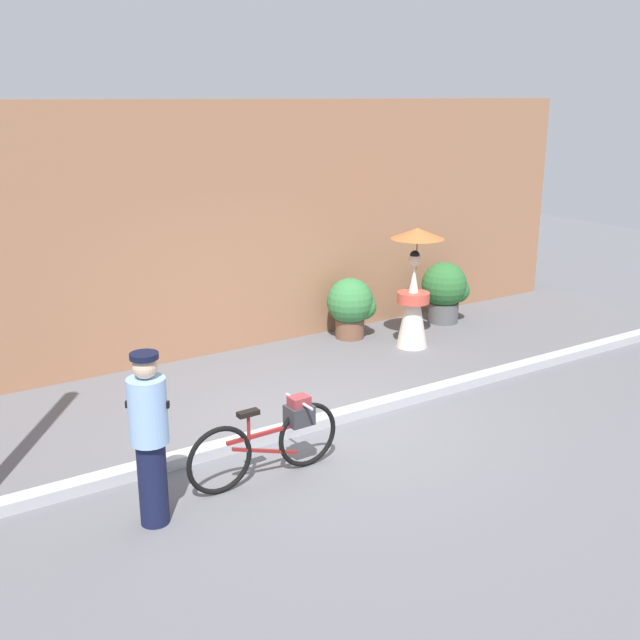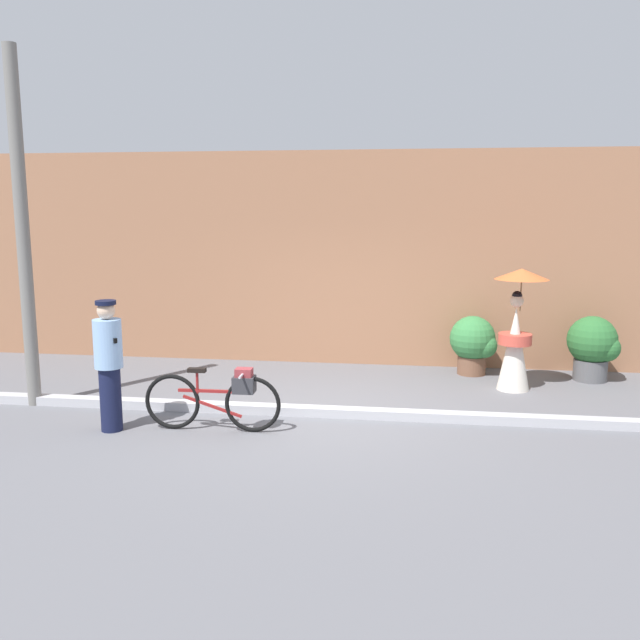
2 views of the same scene
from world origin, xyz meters
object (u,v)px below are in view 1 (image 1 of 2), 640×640
at_px(person_officer, 150,435).
at_px(bicycle_near_officer, 273,438).
at_px(person_with_parasol, 414,288).
at_px(potted_plant_small, 352,305).
at_px(potted_plant_by_door, 446,290).

bearing_deg(person_officer, bicycle_near_officer, 7.30).
xyz_separation_m(person_with_parasol, potted_plant_small, (-0.53, 0.86, -0.38)).
xyz_separation_m(bicycle_near_officer, person_officer, (-1.33, -0.17, 0.43)).
bearing_deg(person_with_parasol, bicycle_near_officer, -147.45).
relative_size(person_officer, potted_plant_small, 1.67).
bearing_deg(potted_plant_by_door, person_with_parasol, -151.27).
relative_size(bicycle_near_officer, potted_plant_by_door, 1.66).
bearing_deg(potted_plant_by_door, person_officer, -152.73).
relative_size(person_with_parasol, potted_plant_by_door, 1.77).
height_order(person_officer, person_with_parasol, person_with_parasol).
bearing_deg(person_officer, potted_plant_small, 36.93).
xyz_separation_m(person_officer, person_with_parasol, (5.18, 2.63, 0.06)).
height_order(person_with_parasol, potted_plant_by_door, person_with_parasol).
bearing_deg(bicycle_near_officer, person_with_parasol, 32.55).
height_order(bicycle_near_officer, potted_plant_by_door, potted_plant_by_door).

